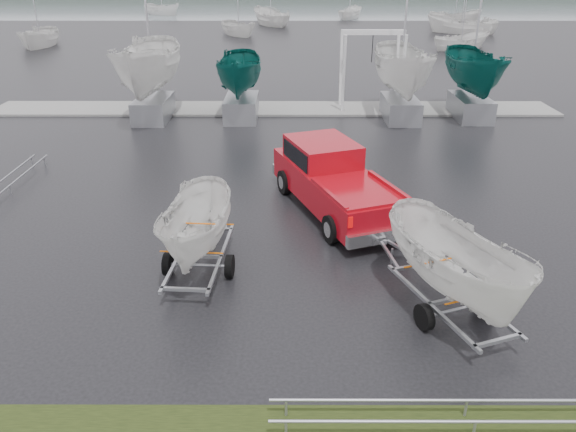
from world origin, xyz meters
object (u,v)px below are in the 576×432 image
Objects in this scene: trailer_hitched at (464,206)px; trailer_parked at (194,181)px; boat_hoist at (372,59)px; pickup_truck at (331,177)px.

trailer_hitched is 6.28m from trailer_parked.
trailer_parked is at bearing -110.98° from boat_hoist.
trailer_hitched is 1.09× the size of trailer_parked.
trailer_hitched is at bearing -14.70° from trailer_parked.
trailer_parked is at bearing -151.56° from pickup_truck.
pickup_truck is 1.28× the size of trailer_hitched.
trailer_parked is 18.40m from boat_hoist.
boat_hoist is at bearing 72.96° from trailer_parked.
trailer_hitched is 1.23× the size of boat_hoist.
boat_hoist is (2.93, 13.01, 1.60)m from pickup_truck.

